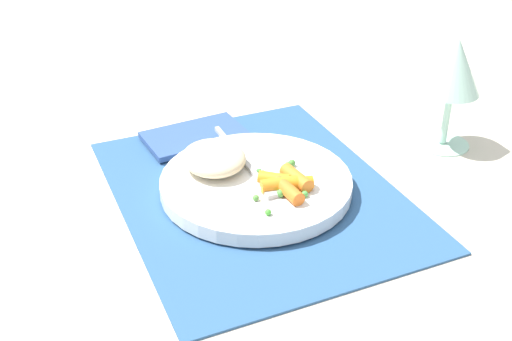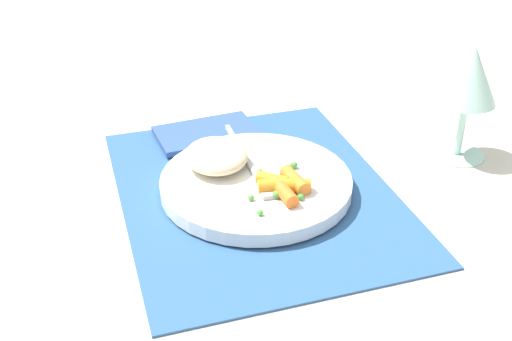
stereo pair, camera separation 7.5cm
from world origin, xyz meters
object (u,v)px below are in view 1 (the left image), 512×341
object	(u,v)px
rice_mound	(214,158)
napkin	(195,136)
wine_glass	(454,71)
carrot_portion	(287,183)
plate	(256,183)
fork	(249,167)

from	to	relation	value
rice_mound	napkin	distance (m)	0.12
wine_glass	napkin	bearing A→B (deg)	-114.80
wine_glass	rice_mound	bearing A→B (deg)	-95.01
napkin	wine_glass	bearing A→B (deg)	65.20
carrot_portion	napkin	size ratio (longest dim) A/B	0.50
plate	wine_glass	bearing A→B (deg)	92.24
plate	rice_mound	size ratio (longest dim) A/B	2.71
carrot_portion	fork	size ratio (longest dim) A/B	0.37
fork	carrot_portion	bearing A→B (deg)	20.90
rice_mound	carrot_portion	size ratio (longest dim) A/B	1.23
plate	wine_glass	size ratio (longest dim) A/B	1.52
plate	fork	world-z (taller)	fork
plate	carrot_portion	bearing A→B (deg)	30.86
plate	fork	distance (m)	0.02
wine_glass	napkin	size ratio (longest dim) A/B	1.11
plate	napkin	xyz separation A→B (m)	(-0.16, -0.03, -0.00)
rice_mound	wine_glass	xyz separation A→B (m)	(0.03, 0.34, 0.07)
fork	napkin	world-z (taller)	fork
plate	rice_mound	distance (m)	0.06
plate	rice_mound	xyz separation A→B (m)	(-0.04, -0.04, 0.02)
rice_mound	wine_glass	size ratio (longest dim) A/B	0.56
wine_glass	plate	bearing A→B (deg)	-87.76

